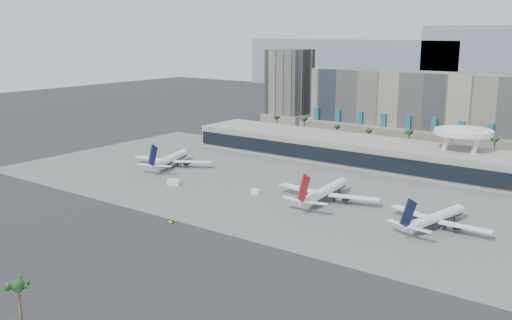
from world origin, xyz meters
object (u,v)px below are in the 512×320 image
Objects in this scene: airliner_left at (171,159)px; airliner_centre at (325,192)px; airliner_right at (436,218)px; taxiway_sign at (171,221)px; service_vehicle_a at (174,182)px; service_vehicle_b at (256,192)px.

airliner_left is 89.92m from airliner_centre.
airliner_right is (135.25, -10.08, -0.25)m from airliner_left.
airliner_left is 84.79m from taxiway_sign.
service_vehicle_a is (-64.38, -18.30, -2.59)m from airliner_centre.
airliner_right is 110.75m from service_vehicle_a.
airliner_centre is 62.38m from taxiway_sign.
airliner_left is 17.54× the size of taxiway_sign.
service_vehicle_a is 38.12m from service_vehicle_b.
airliner_centre is 28.95m from service_vehicle_b.
airliner_left is 135.62m from airliner_right.
service_vehicle_a is at bearing -160.09° from airliner_right.
airliner_right is at bearing -10.13° from airliner_centre.
airliner_right is 73.24m from service_vehicle_b.
airliner_right is 90.60m from taxiway_sign.
airliner_left is 0.93× the size of airliner_centre.
service_vehicle_b is (-27.61, -8.23, -2.88)m from airliner_centre.
service_vehicle_b is at bearing -167.77° from airliner_centre.
airliner_centre is at bearing -21.84° from airliner_left.
airliner_right is at bearing -22.60° from airliner_left.
airliner_centre is at bearing 59.37° from taxiway_sign.
airliner_left reaches higher than service_vehicle_b.
airliner_centre is 45.73m from airliner_right.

